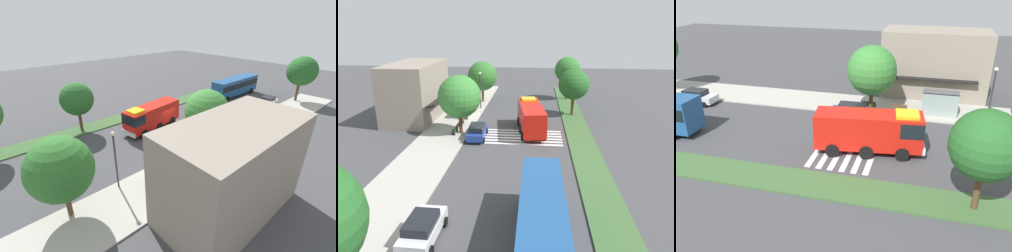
# 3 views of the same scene
# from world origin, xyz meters

# --- Properties ---
(ground_plane) EXTENTS (120.00, 120.00, 0.00)m
(ground_plane) POSITION_xyz_m (0.00, 0.00, 0.00)
(ground_plane) COLOR #424244
(sidewalk) EXTENTS (60.00, 5.60, 0.14)m
(sidewalk) POSITION_xyz_m (0.00, 8.54, 0.07)
(sidewalk) COLOR #ADA89E
(sidewalk) RESTS_ON ground_plane
(median_strip) EXTENTS (60.00, 3.00, 0.14)m
(median_strip) POSITION_xyz_m (0.00, -7.24, 0.07)
(median_strip) COLOR #3D6033
(median_strip) RESTS_ON ground_plane
(crosswalk) EXTENTS (4.95, 10.33, 0.01)m
(crosswalk) POSITION_xyz_m (0.31, 0.00, 0.01)
(crosswalk) COLOR silver
(crosswalk) RESTS_ON ground_plane
(fire_truck) EXTENTS (8.99, 3.70, 3.56)m
(fire_truck) POSITION_xyz_m (2.39, -1.50, 1.96)
(fire_truck) COLOR red
(fire_truck) RESTS_ON ground_plane
(parked_car_west) EXTENTS (4.24, 2.09, 1.60)m
(parked_car_west) POSITION_xyz_m (-18.44, 4.54, 0.83)
(parked_car_west) COLOR silver
(parked_car_west) RESTS_ON ground_plane
(parked_car_mid) EXTENTS (4.79, 2.20, 1.62)m
(parked_car_mid) POSITION_xyz_m (-0.54, 4.53, 0.84)
(parked_car_mid) COLOR navy
(parked_car_mid) RESTS_ON ground_plane
(transit_bus) EXTENTS (11.73, 2.89, 3.48)m
(transit_bus) POSITION_xyz_m (-19.12, -2.58, 2.07)
(transit_bus) COLOR navy
(transit_bus) RESTS_ON ground_plane
(bus_stop_shelter) EXTENTS (3.50, 1.40, 2.46)m
(bus_stop_shelter) POSITION_xyz_m (7.68, 7.37, 1.89)
(bus_stop_shelter) COLOR #4C4C51
(bus_stop_shelter) RESTS_ON sidewalk
(bench_near_shelter) EXTENTS (1.60, 0.50, 0.90)m
(bench_near_shelter) POSITION_xyz_m (3.68, 7.35, 0.59)
(bench_near_shelter) COLOR #4C3823
(bench_near_shelter) RESTS_ON sidewalk
(bench_west_of_shelter) EXTENTS (1.60, 0.50, 0.90)m
(bench_west_of_shelter) POSITION_xyz_m (0.42, 7.35, 0.59)
(bench_west_of_shelter) COLOR #2D472D
(bench_west_of_shelter) RESTS_ON sidewalk
(street_lamp) EXTENTS (0.36, 0.36, 5.56)m
(street_lamp) POSITION_xyz_m (12.11, 6.34, 3.46)
(street_lamp) COLOR #2D2D30
(street_lamp) RESTS_ON sidewalk
(storefront_building) EXTENTS (11.74, 6.67, 7.57)m
(storefront_building) POSITION_xyz_m (6.75, 14.26, 3.78)
(storefront_building) COLOR gray
(storefront_building) RESTS_ON ground_plane
(sidewalk_tree_west) EXTENTS (4.98, 4.98, 6.89)m
(sidewalk_tree_west) POSITION_xyz_m (0.77, 6.74, 4.53)
(sidewalk_tree_west) COLOR #513823
(sidewalk_tree_west) RESTS_ON sidewalk
(sidewalk_tree_east) EXTENTS (4.76, 4.76, 6.62)m
(sidewalk_tree_east) POSITION_xyz_m (16.57, 6.74, 4.37)
(sidewalk_tree_east) COLOR #513823
(sidewalk_tree_east) RESTS_ON sidewalk
(median_tree_far_west) EXTENTS (4.24, 4.24, 6.50)m
(median_tree_far_west) POSITION_xyz_m (9.87, -7.24, 4.50)
(median_tree_far_west) COLOR #513823
(median_tree_far_west) RESTS_ON median_strip
(median_tree_west) EXTENTS (4.31, 4.31, 7.13)m
(median_tree_west) POSITION_xyz_m (19.92, -7.24, 5.09)
(median_tree_west) COLOR #47301E
(median_tree_west) RESTS_ON median_strip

